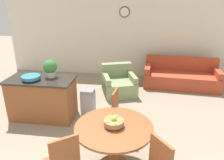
# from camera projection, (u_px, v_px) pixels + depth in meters

# --- Properties ---
(wall_back) EXTENTS (8.00, 0.09, 2.70)m
(wall_back) POSITION_uv_depth(u_px,v_px,m) (124.00, 36.00, 7.20)
(wall_back) COLOR silver
(wall_back) RESTS_ON ground_plane
(dining_table) EXTENTS (1.19, 1.19, 0.78)m
(dining_table) POSITION_uv_depth(u_px,v_px,m) (114.00, 136.00, 3.34)
(dining_table) COLOR brown
(dining_table) RESTS_ON ground_plane
(dining_chair_far_side) EXTENTS (0.47, 0.47, 0.98)m
(dining_chair_far_side) POSITION_uv_depth(u_px,v_px,m) (121.00, 113.00, 4.13)
(dining_chair_far_side) COLOR brown
(dining_chair_far_side) RESTS_ON ground_plane
(fruit_bowl) EXTENTS (0.30, 0.30, 0.17)m
(fruit_bowl) POSITION_uv_depth(u_px,v_px,m) (114.00, 122.00, 3.25)
(fruit_bowl) COLOR olive
(fruit_bowl) RESTS_ON dining_table
(kitchen_island) EXTENTS (1.45, 0.73, 0.93)m
(kitchen_island) POSITION_uv_depth(u_px,v_px,m) (43.00, 98.00, 4.86)
(kitchen_island) COLOR brown
(kitchen_island) RESTS_ON ground_plane
(teal_bowl) EXTENTS (0.39, 0.39, 0.09)m
(teal_bowl) POSITION_uv_depth(u_px,v_px,m) (31.00, 77.00, 4.61)
(teal_bowl) COLOR teal
(teal_bowl) RESTS_ON kitchen_island
(potted_plant) EXTENTS (0.30, 0.30, 0.38)m
(potted_plant) POSITION_uv_depth(u_px,v_px,m) (50.00, 68.00, 4.73)
(potted_plant) COLOR beige
(potted_plant) RESTS_ON kitchen_island
(trash_bin) EXTENTS (0.30, 0.27, 0.63)m
(trash_bin) POSITION_uv_depth(u_px,v_px,m) (88.00, 102.00, 5.01)
(trash_bin) COLOR #9E9EA3
(trash_bin) RESTS_ON ground_plane
(couch) EXTENTS (2.22, 1.08, 0.84)m
(couch) POSITION_uv_depth(u_px,v_px,m) (181.00, 77.00, 6.65)
(couch) COLOR #B24228
(couch) RESTS_ON ground_plane
(armchair) EXTENTS (1.11, 1.16, 0.78)m
(armchair) POSITION_uv_depth(u_px,v_px,m) (119.00, 84.00, 6.17)
(armchair) COLOR gray
(armchair) RESTS_ON ground_plane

